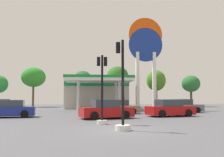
{
  "coord_description": "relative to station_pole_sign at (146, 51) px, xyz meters",
  "views": [
    {
      "loc": [
        -1.93,
        -12.89,
        1.72
      ],
      "look_at": [
        1.28,
        16.58,
        3.86
      ],
      "focal_mm": 40.41,
      "sensor_mm": 36.0,
      "label": 1
    }
  ],
  "objects": [
    {
      "name": "ground_plane",
      "position": [
        -5.89,
        -18.71,
        -7.64
      ],
      "size": [
        90.0,
        90.0,
        0.0
      ],
      "primitive_type": "plane",
      "color": "#56565B",
      "rests_on": "ground"
    },
    {
      "name": "gas_station",
      "position": [
        -6.11,
        6.18,
        -5.47
      ],
      "size": [
        9.12,
        13.25,
        4.26
      ],
      "color": "beige",
      "rests_on": "ground"
    },
    {
      "name": "station_pole_sign",
      "position": [
        0.0,
        0.0,
        0.0
      ],
      "size": [
        4.42,
        0.56,
        11.99
      ],
      "color": "white",
      "rests_on": "ground"
    },
    {
      "name": "car_0",
      "position": [
        -13.98,
        -9.73,
        -6.99
      ],
      "size": [
        4.23,
        2.26,
        1.45
      ],
      "color": "black",
      "rests_on": "ground"
    },
    {
      "name": "car_1",
      "position": [
        -0.37,
        -10.1,
        -6.97
      ],
      "size": [
        4.41,
        2.56,
        1.48
      ],
      "color": "black",
      "rests_on": "ground"
    },
    {
      "name": "car_2",
      "position": [
        -4.35,
        -6.4,
        -7.01
      ],
      "size": [
        4.06,
        2.13,
        1.39
      ],
      "color": "black",
      "rests_on": "ground"
    },
    {
      "name": "car_4",
      "position": [
        -6.12,
        -11.69,
        -6.97
      ],
      "size": [
        4.44,
        2.77,
        1.48
      ],
      "color": "black",
      "rests_on": "ground"
    },
    {
      "name": "car_5",
      "position": [
        2.8,
        -5.14,
        -6.98
      ],
      "size": [
        4.06,
        1.87,
        1.45
      ],
      "color": "black",
      "rests_on": "ground"
    },
    {
      "name": "traffic_signal_0",
      "position": [
        -6.73,
        -15.74,
        -5.8
      ],
      "size": [
        0.65,
        0.68,
        4.35
      ],
      "color": "silver",
      "rests_on": "ground"
    },
    {
      "name": "traffic_signal_1",
      "position": [
        -5.9,
        -18.81,
        -6.33
      ],
      "size": [
        0.79,
        0.79,
        4.67
      ],
      "color": "silver",
      "rests_on": "ground"
    },
    {
      "name": "tree_1",
      "position": [
        -16.45,
        12.08,
        -2.65
      ],
      "size": [
        4.04,
        4.04,
        6.68
      ],
      "color": "brown",
      "rests_on": "ground"
    },
    {
      "name": "tree_2",
      "position": [
        -8.19,
        12.9,
        -2.88
      ],
      "size": [
        3.13,
        3.13,
        6.29
      ],
      "color": "brown",
      "rests_on": "ground"
    },
    {
      "name": "tree_3",
      "position": [
        -2.21,
        11.09,
        -2.37
      ],
      "size": [
        3.64,
        3.64,
        6.94
      ],
      "color": "brown",
      "rests_on": "ground"
    },
    {
      "name": "tree_4",
      "position": [
        4.74,
        11.7,
        -3.1
      ],
      "size": [
        3.36,
        3.36,
        6.41
      ],
      "color": "brown",
      "rests_on": "ground"
    },
    {
      "name": "tree_5",
      "position": [
        10.79,
        10.91,
        -3.67
      ],
      "size": [
        3.18,
        3.18,
        5.46
      ],
      "color": "brown",
      "rests_on": "ground"
    }
  ]
}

